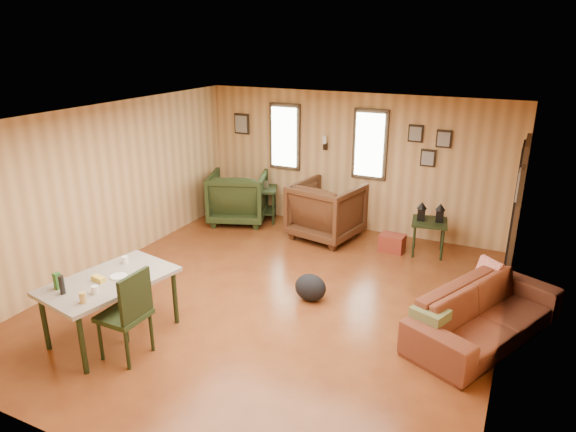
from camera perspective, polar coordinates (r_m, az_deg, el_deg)
name	(u,v)px	position (r m, az deg, el deg)	size (l,w,h in m)	color
room	(296,209)	(6.54, 0.86, 0.73)	(5.54, 6.04, 2.44)	brown
sofa	(487,305)	(6.32, 21.23, -9.25)	(2.11, 0.62, 0.83)	brown
recliner_brown	(327,208)	(8.71, 4.31, 0.91)	(1.04, 0.97, 1.07)	#432614
recliner_green	(238,195)	(9.51, -5.56, 2.37)	(1.00, 0.94, 1.03)	#222F15
end_table	(260,198)	(9.52, -3.13, 1.98)	(0.79, 0.76, 0.78)	black
side_table	(430,219)	(8.32, 15.50, -0.35)	(0.62, 0.62, 0.85)	black
cooler	(392,243)	(8.44, 11.49, -2.94)	(0.40, 0.30, 0.28)	maroon
backpack	(310,287)	(6.79, 2.51, -7.94)	(0.51, 0.45, 0.37)	black
sofa_pillows	(459,293)	(6.30, 18.48, -8.15)	(0.84, 1.56, 0.32)	brown
dining_table	(108,285)	(6.15, -19.33, -7.21)	(1.11, 1.56, 0.93)	gray
dining_chair	(129,310)	(5.74, -17.29, -9.99)	(0.47, 0.47, 1.02)	#222F15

